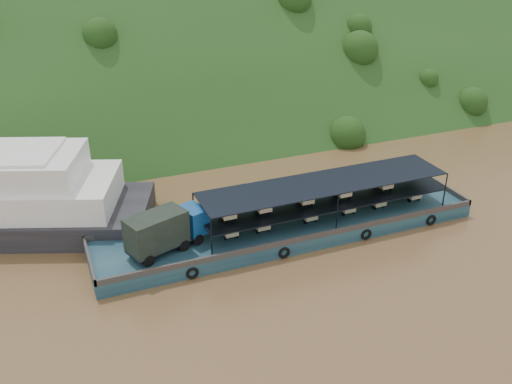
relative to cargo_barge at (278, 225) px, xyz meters
name	(u,v)px	position (x,y,z in m)	size (l,w,h in m)	color
ground	(289,233)	(1.18, 0.12, -1.17)	(160.00, 160.00, 0.00)	brown
hillside	(183,115)	(1.18, 36.12, -1.17)	(140.00, 28.00, 28.00)	#1A3A15
cargo_barge	(278,225)	(0.00, 0.00, 0.00)	(35.00, 7.18, 4.72)	#132C43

